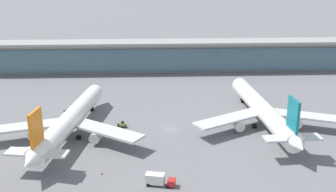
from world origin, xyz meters
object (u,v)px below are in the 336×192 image
at_px(airliner_left_stand, 69,121).
at_px(service_truck_mid_apron_red, 158,179).
at_px(airliner_centre_stand, 263,110).
at_px(safety_cone_alpha, 102,173).
at_px(service_truck_near_nose_olive, 72,118).
at_px(service_truck_under_wing_olive, 122,124).

relative_size(airliner_left_stand, service_truck_mid_apron_red, 8.52).
xyz_separation_m(airliner_left_stand, airliner_centre_stand, (62.23, 6.34, 0.00)).
distance_m(airliner_left_stand, service_truck_mid_apron_red, 40.63).
bearing_deg(safety_cone_alpha, service_truck_near_nose_olive, 110.60).
xyz_separation_m(airliner_left_stand, service_truck_mid_apron_red, (26.77, -30.33, -3.76)).
bearing_deg(service_truck_near_nose_olive, safety_cone_alpha, -69.40).
distance_m(airliner_centre_stand, safety_cone_alpha, 58.74).
distance_m(service_truck_near_nose_olive, service_truck_mid_apron_red, 52.88).
xyz_separation_m(airliner_left_stand, service_truck_near_nose_olive, (-2.06, 13.99, -4.65)).
relative_size(airliner_centre_stand, service_truck_near_nose_olive, 11.29).
bearing_deg(service_truck_near_nose_olive, service_truck_under_wing_olive, -20.55).
bearing_deg(service_truck_under_wing_olive, service_truck_mid_apron_red, -73.53).
xyz_separation_m(service_truck_under_wing_olive, safety_cone_alpha, (-3.36, -31.47, -0.56)).
bearing_deg(service_truck_under_wing_olive, safety_cone_alpha, -96.10).
distance_m(service_truck_mid_apron_red, safety_cone_alpha, 15.84).
bearing_deg(airliner_left_stand, service_truck_near_nose_olive, 98.38).
relative_size(airliner_left_stand, safety_cone_alpha, 92.73).
relative_size(airliner_centre_stand, safety_cone_alpha, 93.00).
distance_m(airliner_left_stand, airliner_centre_stand, 62.55).
xyz_separation_m(service_truck_mid_apron_red, safety_cone_alpha, (-14.51, 6.22, -1.37)).
height_order(service_truck_under_wing_olive, service_truck_mid_apron_red, service_truck_mid_apron_red).
height_order(service_truck_near_nose_olive, safety_cone_alpha, service_truck_near_nose_olive).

